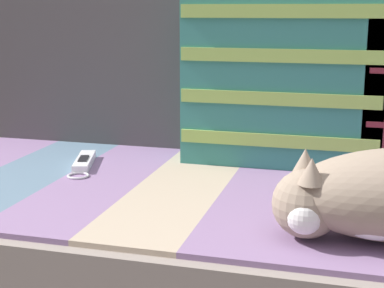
{
  "coord_description": "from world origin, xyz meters",
  "views": [
    {
      "loc": [
        0.16,
        -1.05,
        0.75
      ],
      "look_at": [
        -0.15,
        0.06,
        0.48
      ],
      "focal_mm": 55.0,
      "sensor_mm": 36.0,
      "label": 1
    }
  ],
  "objects": [
    {
      "name": "couch",
      "position": [
        -0.0,
        0.14,
        0.19
      ],
      "size": [
        1.75,
        0.83,
        0.38
      ],
      "color": "brown",
      "rests_on": "ground_plane"
    },
    {
      "name": "throw_pillow_striped",
      "position": [
        -0.01,
        0.33,
        0.6
      ],
      "size": [
        0.46,
        0.14,
        0.43
      ],
      "color": "#337A70",
      "rests_on": "couch"
    },
    {
      "name": "sofa_backrest",
      "position": [
        0.0,
        0.48,
        0.61
      ],
      "size": [
        1.71,
        0.14,
        0.45
      ],
      "color": "#474242",
      "rests_on": "couch"
    },
    {
      "name": "game_remote_far",
      "position": [
        -0.45,
        0.18,
        0.39
      ],
      "size": [
        0.1,
        0.21,
        0.02
      ],
      "color": "white",
      "rests_on": "couch"
    }
  ]
}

